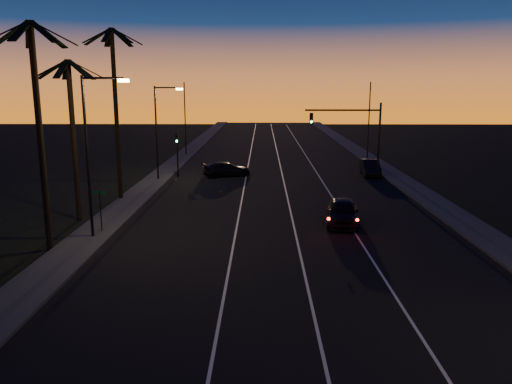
{
  "coord_description": "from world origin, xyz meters",
  "views": [
    {
      "loc": [
        -1.44,
        -6.87,
        8.36
      ],
      "look_at": [
        -1.8,
        20.4,
        2.63
      ],
      "focal_mm": 35.0,
      "sensor_mm": 36.0,
      "label": 1
    }
  ],
  "objects_px": {
    "right_car": "(370,168)",
    "signal_mast": "(354,127)",
    "lead_car": "(343,212)",
    "cross_car": "(227,169)"
  },
  "relations": [
    {
      "from": "lead_car",
      "to": "cross_car",
      "type": "bearing_deg",
      "value": 116.2
    },
    {
      "from": "signal_mast",
      "to": "right_car",
      "type": "relative_size",
      "value": 1.52
    },
    {
      "from": "signal_mast",
      "to": "cross_car",
      "type": "relative_size",
      "value": 1.41
    },
    {
      "from": "lead_car",
      "to": "signal_mast",
      "type": "bearing_deg",
      "value": 77.92
    },
    {
      "from": "signal_mast",
      "to": "right_car",
      "type": "distance_m",
      "value": 4.53
    },
    {
      "from": "lead_car",
      "to": "right_car",
      "type": "distance_m",
      "value": 18.59
    },
    {
      "from": "right_car",
      "to": "lead_car",
      "type": "bearing_deg",
      "value": -107.09
    },
    {
      "from": "signal_mast",
      "to": "lead_car",
      "type": "xyz_separation_m",
      "value": [
        -3.6,
        -16.81,
        -3.97
      ]
    },
    {
      "from": "lead_car",
      "to": "right_car",
      "type": "height_order",
      "value": "lead_car"
    },
    {
      "from": "right_car",
      "to": "signal_mast",
      "type": "bearing_deg",
      "value": -152.71
    }
  ]
}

